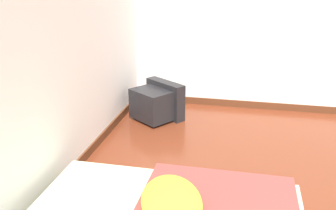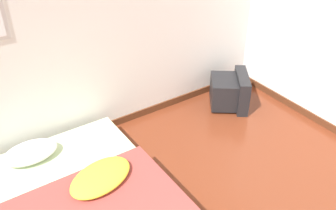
# 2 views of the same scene
# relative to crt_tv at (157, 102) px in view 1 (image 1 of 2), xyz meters

# --- Properties ---
(crt_tv) EXTENTS (0.66, 0.68, 0.44)m
(crt_tv) POSITION_rel_crt_tv_xyz_m (0.00, 0.00, 0.00)
(crt_tv) COLOR black
(crt_tv) RESTS_ON ground_plane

